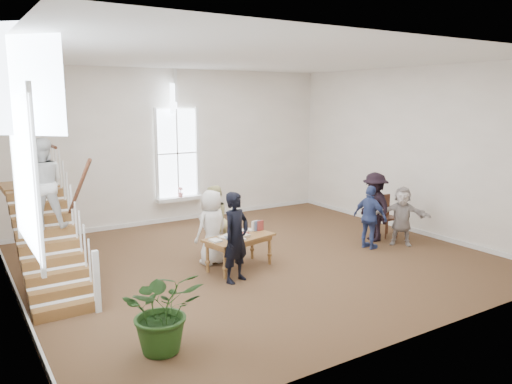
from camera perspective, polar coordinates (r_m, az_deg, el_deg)
ground at (r=11.57m, az=0.13°, el=-7.73°), size 10.00×10.00×0.00m
room_shell at (r=15.23m, az=-8.73°, el=-1.81°), size 10.49×10.00×10.00m
staircase at (r=10.35m, az=-23.05°, el=-1.50°), size 1.10×4.10×2.92m
library_table at (r=10.83m, az=-1.98°, el=-5.52°), size 1.65×1.08×0.78m
police_officer at (r=9.99m, az=-2.30°, el=-5.19°), size 0.78×0.64×1.83m
elderly_woman at (r=11.12m, az=-5.06°, el=-4.03°), size 0.91×0.70×1.67m
person_yellow at (r=11.69m, az=-4.87°, el=-3.32°), size 1.01×0.94×1.67m
woman_cluster_a at (r=12.53m, az=12.91°, el=-2.84°), size 0.57×0.98×1.57m
woman_cluster_b at (r=13.23m, az=13.40°, el=-1.67°), size 0.95×1.29×1.79m
woman_cluster_c at (r=13.05m, az=16.33°, el=-2.64°), size 1.26×1.31×1.49m
floor_plant at (r=7.52m, az=-10.54°, el=-13.09°), size 1.37×1.26×1.27m
side_chair at (r=13.83m, az=14.52°, el=-2.33°), size 0.53×0.53×1.11m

